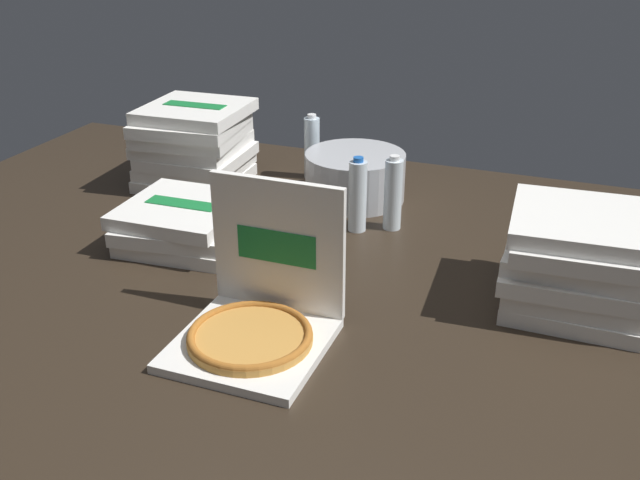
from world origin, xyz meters
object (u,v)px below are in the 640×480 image
object	(u,v)px
water_bottle_1	(393,194)
water_bottle_2	(358,196)
pizza_stack_left_far	(578,262)
water_bottle_0	(312,148)
ice_bucket	(355,176)
pizza_stack_left_mid	(194,145)
open_pizza_box	(258,313)
pizza_stack_right_far	(185,223)

from	to	relation	value
water_bottle_1	water_bottle_2	distance (m)	0.11
pizza_stack_left_far	water_bottle_0	xyz separation A→B (m)	(-0.99, 0.65, -0.01)
pizza_stack_left_far	ice_bucket	size ratio (longest dim) A/B	1.09
water_bottle_1	water_bottle_2	bearing A→B (deg)	-151.78
water_bottle_0	water_bottle_2	bearing A→B (deg)	-51.90
ice_bucket	water_bottle_0	bearing A→B (deg)	146.13
pizza_stack_left_mid	water_bottle_2	world-z (taller)	pizza_stack_left_mid
open_pizza_box	water_bottle_1	bearing A→B (deg)	80.72
water_bottle_1	water_bottle_0	bearing A→B (deg)	140.23
pizza_stack_right_far	ice_bucket	size ratio (longest dim) A/B	1.12
pizza_stack_right_far	pizza_stack_left_mid	world-z (taller)	pizza_stack_left_mid
pizza_stack_right_far	pizza_stack_left_mid	distance (m)	0.52
pizza_stack_right_far	water_bottle_1	distance (m)	0.66
ice_bucket	water_bottle_0	xyz separation A→B (m)	(-0.22, 0.15, 0.03)
open_pizza_box	water_bottle_2	size ratio (longest dim) A/B	1.51
water_bottle_0	water_bottle_1	xyz separation A→B (m)	(0.41, -0.34, 0.00)
pizza_stack_left_mid	water_bottle_2	distance (m)	0.72
water_bottle_0	water_bottle_1	bearing A→B (deg)	-39.77
ice_bucket	water_bottle_2	distance (m)	0.27
pizza_stack_left_mid	ice_bucket	size ratio (longest dim) A/B	1.13
open_pizza_box	pizza_stack_right_far	size ratio (longest dim) A/B	0.95
pizza_stack_right_far	water_bottle_1	bearing A→B (deg)	30.00
open_pizza_box	water_bottle_0	world-z (taller)	open_pizza_box
pizza_stack_left_mid	ice_bucket	distance (m)	0.61
water_bottle_1	pizza_stack_left_far	bearing A→B (deg)	-27.46
pizza_stack_left_far	open_pizza_box	bearing A→B (deg)	-147.53
pizza_stack_left_mid	pizza_stack_left_far	bearing A→B (deg)	-17.52
pizza_stack_right_far	water_bottle_0	xyz separation A→B (m)	(0.16, 0.67, 0.05)
open_pizza_box	ice_bucket	world-z (taller)	open_pizza_box
pizza_stack_right_far	open_pizza_box	bearing A→B (deg)	-43.18
pizza_stack_left_far	ice_bucket	bearing A→B (deg)	147.23
water_bottle_0	water_bottle_1	size ratio (longest dim) A/B	1.00
pizza_stack_left_far	ice_bucket	xyz separation A→B (m)	(-0.77, 0.50, -0.04)
pizza_stack_left_far	water_bottle_2	xyz separation A→B (m)	(-0.68, 0.25, -0.01)
pizza_stack_left_mid	water_bottle_0	size ratio (longest dim) A/B	1.61
pizza_stack_left_mid	ice_bucket	world-z (taller)	pizza_stack_left_mid
pizza_stack_right_far	water_bottle_2	size ratio (longest dim) A/B	1.59
pizza_stack_right_far	ice_bucket	world-z (taller)	ice_bucket
pizza_stack_left_mid	pizza_stack_right_far	bearing A→B (deg)	-63.90
pizza_stack_left_mid	water_bottle_1	bearing A→B (deg)	-9.48
pizza_stack_right_far	water_bottle_2	distance (m)	0.55
open_pizza_box	pizza_stack_left_mid	world-z (taller)	open_pizza_box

